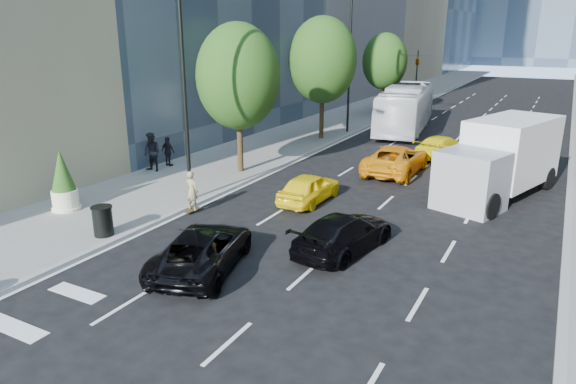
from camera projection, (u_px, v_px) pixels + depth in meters
The scene contains 21 objects.
ground at pixel (275, 269), 16.04m from camera, with size 160.00×160.00×0.00m, color black.
sidewalk_left at pixel (355, 115), 45.29m from camera, with size 6.00×120.00×0.15m, color slate.
lamp_near at pixel (186, 65), 20.53m from camera, with size 2.13×0.22×10.00m.
lamp_far at pixel (352, 51), 35.65m from camera, with size 2.13×0.22×10.00m.
tree_near at pixel (238, 77), 25.38m from camera, with size 4.20×4.20×7.46m.
tree_mid at pixel (323, 60), 33.67m from camera, with size 4.50×4.50×7.99m.
tree_far at pixel (385, 61), 44.80m from camera, with size 3.90×3.90×6.92m.
traffic_signal at pixel (417, 62), 51.27m from camera, with size 2.48×0.53×5.20m.
skateboarder at pixel (192, 193), 20.85m from camera, with size 0.60×0.39×1.65m, color #897D55.
black_sedan_lincoln at pixel (203, 249), 15.91m from camera, with size 2.17×4.71×1.31m, color black.
black_sedan_mercedes at pixel (344, 233), 17.22m from camera, with size 1.81×4.46×1.29m, color black.
taxi_a at pixel (309, 188), 22.21m from camera, with size 1.52×3.77×1.28m, color yellow.
taxi_b at pixel (461, 160), 26.20m from camera, with size 1.73×4.96×1.63m, color orange.
taxi_c at pixel (396, 159), 26.79m from camera, with size 2.44×5.29×1.47m, color orange.
taxi_d at pixel (441, 147), 30.12m from camera, with size 1.80×4.42×1.28m, color #FFEB0D.
city_bus at pixel (406, 108), 38.29m from camera, with size 2.81×12.01×3.35m, color white.
box_truck at pixel (501, 158), 22.70m from camera, with size 4.64×7.60×3.42m.
pedestrian_a at pixel (152, 152), 26.48m from camera, with size 0.98×0.76×2.02m, color black.
pedestrian_b at pixel (168, 151), 27.57m from camera, with size 0.94×0.39×1.60m, color black.
trash_can at pixel (103, 221), 18.19m from camera, with size 0.69×0.69×1.03m, color black.
planter_shrub at pixel (63, 181), 20.66m from camera, with size 1.04×1.04×2.50m.
Camera 1 is at (7.29, -12.64, 7.10)m, focal length 32.00 mm.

